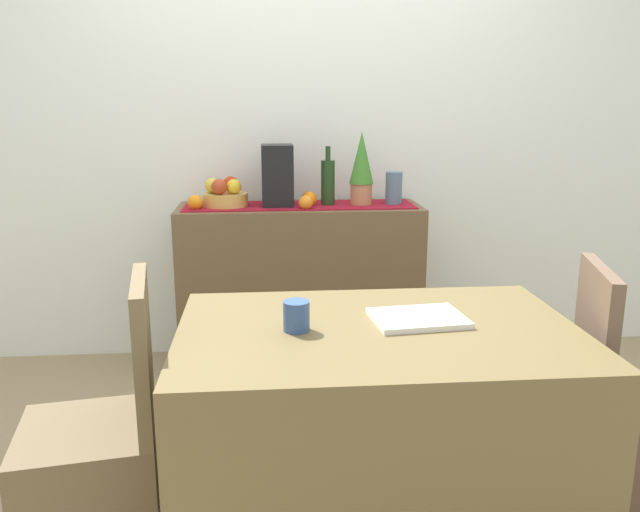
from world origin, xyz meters
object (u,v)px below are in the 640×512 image
at_px(fruit_bowl, 226,199).
at_px(chair_by_corner, 635,455).
at_px(sideboard_console, 300,287).
at_px(chair_near_window, 96,481).
at_px(wine_bottle, 328,182).
at_px(potted_plant, 362,167).
at_px(open_book, 418,318).
at_px(dining_table, 376,439).
at_px(coffee_maker, 277,176).
at_px(ceramic_vase, 394,188).
at_px(coffee_cup, 296,316).

relative_size(fruit_bowl, chair_by_corner, 0.25).
bearing_deg(sideboard_console, chair_near_window, -115.53).
distance_m(wine_bottle, chair_by_corner, 1.88).
bearing_deg(potted_plant, open_book, -91.47).
bearing_deg(dining_table, coffee_maker, 100.09).
bearing_deg(dining_table, potted_plant, 83.56).
distance_m(wine_bottle, ceramic_vase, 0.35).
height_order(dining_table, chair_by_corner, chair_by_corner).
height_order(coffee_maker, dining_table, coffee_maker).
bearing_deg(coffee_maker, coffee_cup, -89.30).
height_order(sideboard_console, coffee_cup, sideboard_console).
relative_size(sideboard_console, chair_near_window, 1.40).
relative_size(coffee_cup, chair_near_window, 0.10).
bearing_deg(coffee_cup, open_book, 7.47).
distance_m(wine_bottle, coffee_maker, 0.26).
bearing_deg(dining_table, open_book, 19.19).
distance_m(potted_plant, open_book, 1.49).
relative_size(potted_plant, open_book, 1.36).
distance_m(fruit_bowl, coffee_maker, 0.29).
bearing_deg(coffee_maker, wine_bottle, 0.00).
bearing_deg(sideboard_console, chair_by_corner, -55.61).
distance_m(fruit_bowl, dining_table, 1.68).
height_order(sideboard_console, ceramic_vase, ceramic_vase).
xyz_separation_m(coffee_maker, ceramic_vase, (0.61, 0.00, -0.07)).
height_order(coffee_cup, chair_by_corner, chair_by_corner).
bearing_deg(wine_bottle, coffee_cup, -99.17).
distance_m(open_book, chair_near_window, 1.11).
height_order(sideboard_console, coffee_maker, coffee_maker).
bearing_deg(fruit_bowl, chair_near_window, -102.56).
height_order(coffee_maker, chair_by_corner, coffee_maker).
distance_m(potted_plant, chair_by_corner, 1.83).
bearing_deg(coffee_maker, chair_by_corner, -52.77).
distance_m(sideboard_console, potted_plant, 0.71).
xyz_separation_m(coffee_cup, chair_by_corner, (1.11, 0.01, -0.52)).
bearing_deg(chair_by_corner, dining_table, -179.73).
distance_m(dining_table, chair_by_corner, 0.87).
bearing_deg(open_book, dining_table, -166.83).
relative_size(sideboard_console, fruit_bowl, 5.50).
xyz_separation_m(fruit_bowl, coffee_maker, (0.27, 0.00, 0.12)).
bearing_deg(wine_bottle, dining_table, -89.78).
height_order(wine_bottle, potted_plant, potted_plant).
height_order(sideboard_console, wine_bottle, wine_bottle).
relative_size(potted_plant, chair_near_window, 0.42).
xyz_separation_m(fruit_bowl, dining_table, (0.53, -1.50, -0.54)).
relative_size(potted_plant, coffee_cup, 4.21).
height_order(dining_table, coffee_cup, coffee_cup).
bearing_deg(chair_by_corner, fruit_bowl, 133.22).
xyz_separation_m(wine_bottle, chair_near_window, (-0.86, -1.49, -0.73)).
xyz_separation_m(coffee_maker, coffee_cup, (0.02, -1.50, -0.25)).
height_order(dining_table, open_book, open_book).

